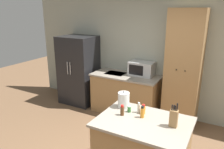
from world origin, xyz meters
name	(u,v)px	position (x,y,z in m)	size (l,w,h in m)	color
wall_back	(172,58)	(0.00, 2.33, 1.30)	(7.20, 0.06, 2.60)	#9EA393
refrigerator	(79,70)	(-2.18, 1.94, 0.84)	(0.85, 0.74, 1.68)	black
back_counter	(126,94)	(-0.89, 1.96, 0.45)	(1.52, 0.71, 0.90)	#9E7547
pantry_cabinet	(183,69)	(0.31, 2.05, 1.17)	(0.66, 0.53, 2.33)	#9E7547
microwave	(142,69)	(-0.58, 2.11, 1.05)	(0.54, 0.35, 0.30)	#B2B5B7
knife_block	(174,118)	(0.59, 0.19, 1.05)	(0.09, 0.07, 0.31)	#9E7547
spice_bottle_tall_dark	(139,108)	(0.07, 0.34, 1.00)	(0.04, 0.04, 0.15)	beige
spice_bottle_short_red	(129,109)	(-0.05, 0.29, 0.97)	(0.05, 0.05, 0.09)	#337033
spice_bottle_amber_oil	(143,109)	(0.14, 0.33, 0.99)	(0.05, 0.05, 0.14)	orange
spice_bottle_green_herb	(122,110)	(-0.09, 0.16, 1.00)	(0.05, 0.05, 0.15)	#563319
spice_bottle_pale_salt	(142,112)	(0.17, 0.22, 1.01)	(0.05, 0.05, 0.16)	orange
kettle	(124,100)	(-0.19, 0.40, 1.04)	(0.17, 0.17, 0.25)	white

